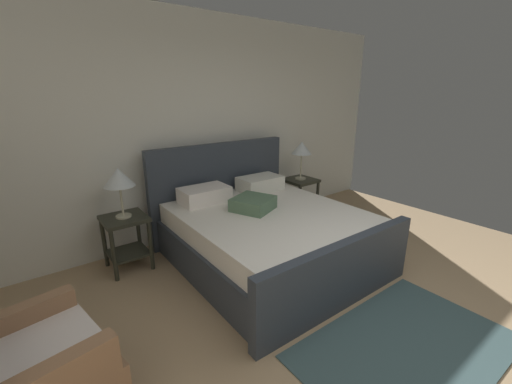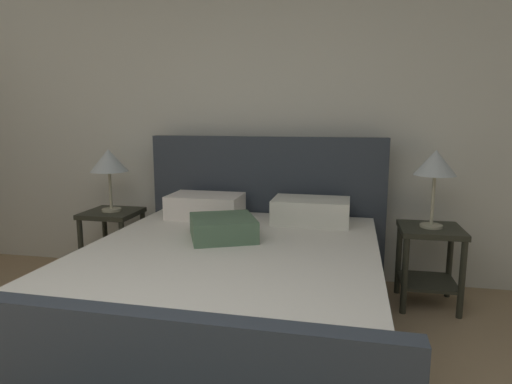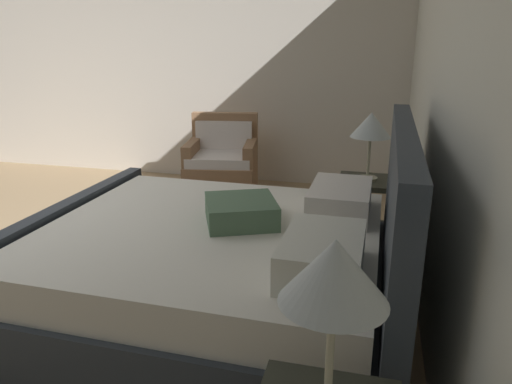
# 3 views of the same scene
# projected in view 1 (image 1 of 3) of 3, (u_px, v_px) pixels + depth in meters

# --- Properties ---
(ground_plane) EXTENTS (6.17, 6.14, 0.02)m
(ground_plane) POSITION_uv_depth(u_px,v_px,m) (432.00, 363.00, 2.36)
(ground_plane) COLOR tan
(wall_back) EXTENTS (6.29, 0.12, 2.80)m
(wall_back) POSITION_uv_depth(u_px,v_px,m) (208.00, 129.00, 4.31)
(wall_back) COLOR silver
(wall_back) RESTS_ON ground
(bed) EXTENTS (1.99, 2.19, 1.24)m
(bed) POSITION_uv_depth(u_px,v_px,m) (265.00, 232.00, 3.69)
(bed) COLOR #303841
(bed) RESTS_ON ground
(nightstand_right) EXTENTS (0.44, 0.44, 0.60)m
(nightstand_right) POSITION_uv_depth(u_px,v_px,m) (300.00, 191.00, 4.98)
(nightstand_right) COLOR #2C2D22
(nightstand_right) RESTS_ON ground
(table_lamp_right) EXTENTS (0.30, 0.30, 0.57)m
(table_lamp_right) POSITION_uv_depth(u_px,v_px,m) (302.00, 149.00, 4.79)
(table_lamp_right) COLOR #B7B293
(table_lamp_right) RESTS_ON nightstand_right
(nightstand_left) EXTENTS (0.44, 0.44, 0.60)m
(nightstand_left) POSITION_uv_depth(u_px,v_px,m) (126.00, 234.00, 3.51)
(nightstand_left) COLOR #2C2D22
(nightstand_left) RESTS_ON ground
(table_lamp_left) EXTENTS (0.31, 0.31, 0.53)m
(table_lamp_left) POSITION_uv_depth(u_px,v_px,m) (119.00, 179.00, 3.32)
(table_lamp_left) COLOR #B7B293
(table_lamp_left) RESTS_ON nightstand_left
(armchair) EXTENTS (0.84, 0.83, 0.90)m
(armchair) POSITION_uv_depth(u_px,v_px,m) (28.00, 383.00, 1.79)
(armchair) COLOR #946A4A
(armchair) RESTS_ON ground
(area_rug) EXTENTS (1.74, 1.09, 0.01)m
(area_rug) POSITION_uv_depth(u_px,v_px,m) (407.00, 348.00, 2.49)
(area_rug) COLOR #395153
(area_rug) RESTS_ON ground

